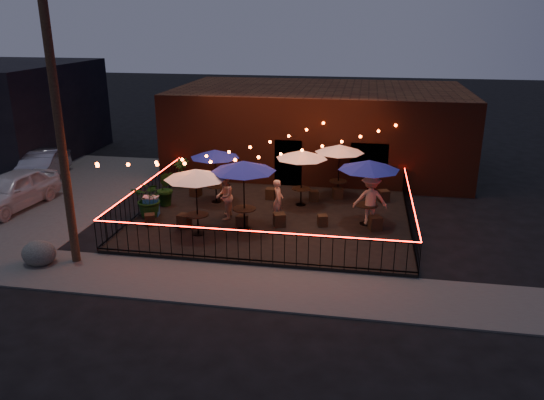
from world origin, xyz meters
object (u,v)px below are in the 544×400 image
(cafe_table_1, at_px, (215,154))
(cafe_table_4, at_px, (369,166))
(cafe_table_2, at_px, (244,167))
(boulder, at_px, (39,253))
(cooler, at_px, (151,206))
(cafe_table_0, at_px, (196,175))
(cafe_table_3, at_px, (302,155))
(cafe_table_5, at_px, (340,149))
(utility_pole, at_px, (60,136))

(cafe_table_1, distance_m, cafe_table_4, 6.16)
(cafe_table_2, xyz_separation_m, boulder, (-5.64, -3.60, -2.04))
(cafe_table_4, distance_m, cooler, 8.17)
(cafe_table_0, distance_m, boulder, 5.40)
(cooler, relative_size, boulder, 0.78)
(cafe_table_4, height_order, cooler, cafe_table_4)
(cafe_table_2, relative_size, cooler, 3.63)
(cafe_table_3, xyz_separation_m, cooler, (-5.39, -2.18, -1.66))
(cafe_table_0, distance_m, cafe_table_5, 6.67)
(cafe_table_0, distance_m, cooler, 3.21)
(cafe_table_3, distance_m, cooler, 6.05)
(cafe_table_1, height_order, cafe_table_2, cafe_table_2)
(utility_pole, height_order, cafe_table_4, utility_pole)
(cafe_table_1, relative_size, cafe_table_5, 0.98)
(cafe_table_1, relative_size, cooler, 2.88)
(utility_pole, distance_m, boulder, 3.78)
(cafe_table_1, bearing_deg, boulder, -121.74)
(cafe_table_4, xyz_separation_m, boulder, (-9.85, -4.82, -1.95))
(cafe_table_3, relative_size, cafe_table_5, 1.01)
(utility_pole, xyz_separation_m, cafe_table_3, (6.29, 6.11, -1.81))
(cafe_table_2, distance_m, cafe_table_3, 3.33)
(utility_pole, height_order, cafe_table_1, utility_pole)
(cafe_table_4, height_order, boulder, cafe_table_4)
(cafe_table_0, bearing_deg, cafe_table_4, 19.03)
(utility_pole, distance_m, cafe_table_1, 6.80)
(utility_pole, xyz_separation_m, cafe_table_5, (7.68, 7.40, -1.82))
(cafe_table_0, bearing_deg, cooler, 147.56)
(cafe_table_1, height_order, cafe_table_3, cafe_table_3)
(utility_pole, height_order, cafe_table_2, utility_pole)
(cafe_table_2, distance_m, cafe_table_4, 4.39)
(utility_pole, bearing_deg, cafe_table_3, 44.15)
(cafe_table_1, bearing_deg, utility_pole, -116.09)
(cafe_table_5, distance_m, boulder, 11.79)
(cafe_table_1, relative_size, cafe_table_2, 0.79)
(cafe_table_1, bearing_deg, cafe_table_2, -56.30)
(cafe_table_1, height_order, cafe_table_4, cafe_table_4)
(cafe_table_4, bearing_deg, cafe_table_2, -163.79)
(cooler, bearing_deg, cafe_table_1, 35.37)
(cafe_table_2, relative_size, cafe_table_3, 1.23)
(cafe_table_0, xyz_separation_m, cooler, (-2.28, 1.45, -1.74))
(cafe_table_5, xyz_separation_m, cooler, (-6.78, -3.47, -1.64))
(cafe_table_4, distance_m, boulder, 11.14)
(utility_pole, bearing_deg, cafe_table_0, 37.96)
(cafe_table_4, bearing_deg, cafe_table_5, 111.69)
(cafe_table_4, bearing_deg, cafe_table_1, 166.53)
(utility_pole, height_order, cooler, utility_pole)
(utility_pole, bearing_deg, cooler, 77.09)
(cafe_table_0, xyz_separation_m, cafe_table_3, (3.11, 3.63, -0.09))
(boulder, bearing_deg, cafe_table_1, 58.26)
(cafe_table_5, relative_size, boulder, 2.29)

